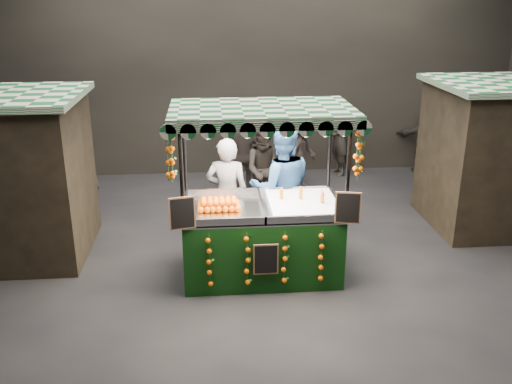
{
  "coord_description": "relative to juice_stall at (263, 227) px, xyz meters",
  "views": [
    {
      "loc": [
        -1.0,
        -7.66,
        4.06
      ],
      "look_at": [
        -0.31,
        0.28,
        1.18
      ],
      "focal_mm": 39.37,
      "sensor_mm": 36.0,
      "label": 1
    }
  ],
  "objects": [
    {
      "name": "shopper_3",
      "position": [
        1.27,
        3.95,
        -0.02
      ],
      "size": [
        1.06,
        1.14,
        1.54
      ],
      "rotation": [
        0.0,
        0.0,
        0.93
      ],
      "color": "#2B2423",
      "rests_on": "ground"
    },
    {
      "name": "vendor_grey",
      "position": [
        -0.48,
        0.97,
        0.16
      ],
      "size": [
        0.76,
        0.56,
        1.89
      ],
      "rotation": [
        0.0,
        0.0,
        2.97
      ],
      "color": "slate",
      "rests_on": "ground"
    },
    {
      "name": "shopper_4",
      "position": [
        -3.19,
        2.48,
        0.04
      ],
      "size": [
        0.92,
        0.72,
        1.65
      ],
      "rotation": [
        0.0,
        0.0,
        3.41
      ],
      "color": "#2D2824",
      "rests_on": "ground"
    },
    {
      "name": "ground",
      "position": [
        0.25,
        0.14,
        -0.79
      ],
      "size": [
        12.0,
        12.0,
        0.0
      ],
      "primitive_type": "plane",
      "color": "black",
      "rests_on": "ground"
    },
    {
      "name": "shopper_2",
      "position": [
        -0.04,
        3.44,
        0.08
      ],
      "size": [
        1.07,
        0.56,
        1.74
      ],
      "rotation": [
        0.0,
        0.0,
        3.0
      ],
      "color": "#2A2422",
      "rests_on": "ground"
    },
    {
      "name": "vendor_blue",
      "position": [
        0.39,
        0.89,
        0.27
      ],
      "size": [
        1.04,
        0.82,
        2.12
      ],
      "rotation": [
        0.0,
        0.0,
        3.16
      ],
      "color": "#284D81",
      "rests_on": "ground"
    },
    {
      "name": "market_hall",
      "position": [
        0.25,
        0.14,
        2.59
      ],
      "size": [
        12.1,
        10.1,
        5.05
      ],
      "color": "black",
      "rests_on": "ground"
    },
    {
      "name": "shopper_6",
      "position": [
        2.25,
        4.74,
        0.07
      ],
      "size": [
        0.55,
        0.71,
        1.72
      ],
      "rotation": [
        0.0,
        0.0,
        -1.34
      ],
      "color": "black",
      "rests_on": "ground"
    },
    {
      "name": "shopper_7",
      "position": [
        4.3,
        4.74,
        0.01
      ],
      "size": [
        1.53,
        1.05,
        1.59
      ],
      "rotation": [
        0.0,
        0.0,
        2.7
      ],
      "color": "#2B2623",
      "rests_on": "ground"
    },
    {
      "name": "shopper_5",
      "position": [
        4.75,
        4.11,
        -0.01
      ],
      "size": [
        0.69,
        1.5,
        1.56
      ],
      "rotation": [
        0.0,
        0.0,
        1.74
      ],
      "color": "black",
      "rests_on": "ground"
    },
    {
      "name": "juice_stall",
      "position": [
        0.0,
        0.0,
        0.0
      ],
      "size": [
        2.63,
        1.55,
        2.55
      ],
      "color": "black",
      "rests_on": "ground"
    },
    {
      "name": "shopper_1",
      "position": [
        0.3,
        2.5,
        0.07
      ],
      "size": [
        0.86,
        0.69,
        1.71
      ],
      "rotation": [
        0.0,
        0.0,
        -0.05
      ],
      "color": "black",
      "rests_on": "ground"
    },
    {
      "name": "shopper_0",
      "position": [
        -3.78,
        3.6,
        -0.0
      ],
      "size": [
        0.63,
        0.46,
        1.58
      ],
      "rotation": [
        0.0,
        0.0,
        0.16
      ],
      "color": "#2E2A25",
      "rests_on": "ground"
    }
  ]
}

